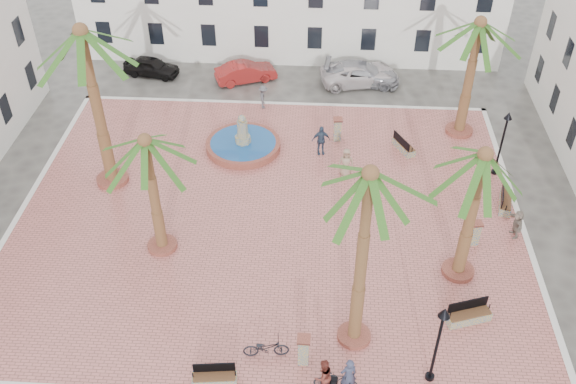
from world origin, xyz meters
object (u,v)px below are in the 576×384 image
cyclist_b (323,376)px  bicycle_b (335,381)px  bench_s (215,378)px  bollard_n (338,129)px  bench_e (505,202)px  litter_bin (333,384)px  pedestrian_fountain_b (321,140)px  palm_s (368,193)px  car_black (151,67)px  bicycle_a (266,348)px  bench_se (468,316)px  bollard_e (475,233)px  car_red (246,72)px  palm_e (482,170)px  car_white (359,74)px  pedestrian_fountain_a (346,163)px  palm_ne (478,37)px  car_silver (362,73)px  bollard_se (304,350)px  pedestrian_north (263,97)px  cyclist_a (348,375)px  palm_nw (84,50)px  pedestrian_east (517,224)px  lamppost_s (440,333)px  lamppost_e (504,133)px  palm_sw (147,155)px  bench_ne (404,146)px

cyclist_b → bicycle_b: (0.49, 0.00, -0.30)m
bench_s → bollard_n: 18.03m
bench_e → litter_bin: (-8.98, -11.73, 0.05)m
pedestrian_fountain_b → palm_s: bearing=-95.4°
litter_bin → car_black: 28.04m
bicycle_a → pedestrian_fountain_b: 14.62m
bench_se → bicycle_a: bench_se is taller
bollard_e → cyclist_b: (-7.27, -8.72, 0.12)m
car_red → car_black: bearing=64.4°
palm_e → pedestrian_fountain_b: 12.47m
palm_e → car_white: (-4.18, 17.91, -5.43)m
bollard_e → pedestrian_fountain_a: size_ratio=0.77×
palm_ne → car_black: size_ratio=1.94×
bench_e → car_silver: size_ratio=0.39×
bicycle_a → palm_e: bearing=-64.6°
palm_s → bollard_se: palm_s is taller
bollard_n → bench_se: bearing=-67.3°
bicycle_a → pedestrian_north: pedestrian_north is taller
bollard_e → bicycle_b: (-6.78, -8.72, -0.18)m
cyclist_a → pedestrian_fountain_a: cyclist_a is taller
pedestrian_fountain_a → car_black: 17.43m
bicycle_b → car_red: bearing=15.3°
cyclist_a → car_silver: size_ratio=0.36×
bollard_e → bicycle_a: 12.07m
palm_nw → car_white: (13.92, 12.02, -7.36)m
bollard_se → car_black: size_ratio=0.39×
palm_nw → car_black: 14.41m
litter_bin → pedestrian_east: pedestrian_east is taller
cyclist_a → pedestrian_north: 21.44m
bench_s → car_red: 24.49m
palm_nw → pedestrian_east: size_ratio=5.96×
palm_nw → palm_ne: (19.89, 6.11, -1.68)m
bench_s → bollard_n: size_ratio=1.21×
bicycle_b → car_red: (-6.25, 24.46, 0.02)m
bench_s → lamppost_s: (8.54, 0.72, 2.57)m
cyclist_a → car_red: size_ratio=0.44×
bench_se → pedestrian_north: (-10.45, 17.00, 0.49)m
bench_e → bicycle_b: 14.72m
lamppost_e → bollard_n: (-8.86, 2.79, -1.94)m
palm_nw → bollard_e: 20.82m
pedestrian_east → lamppost_s: bearing=-36.4°
bench_se → bollard_e: (1.03, 4.92, 0.41)m
palm_sw → car_red: (2.23, 16.92, -5.02)m
palm_sw → car_red: 17.79m
palm_nw → car_red: bearing=62.8°
bench_ne → pedestrian_fountain_b: (-4.88, -0.63, 0.66)m
palm_ne → bicycle_b: 20.96m
bicycle_a → car_silver: size_ratio=0.37×
bicycle_a → pedestrian_east: (11.76, 8.00, 0.28)m
bench_ne → lamppost_e: 5.86m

